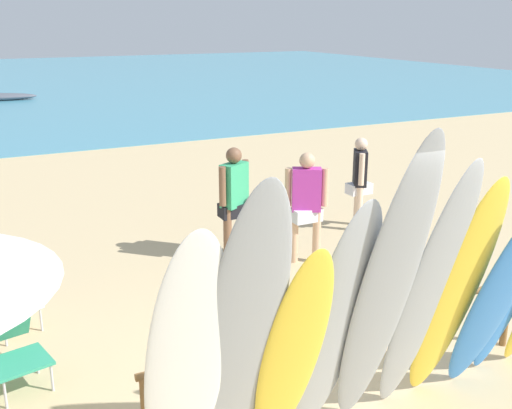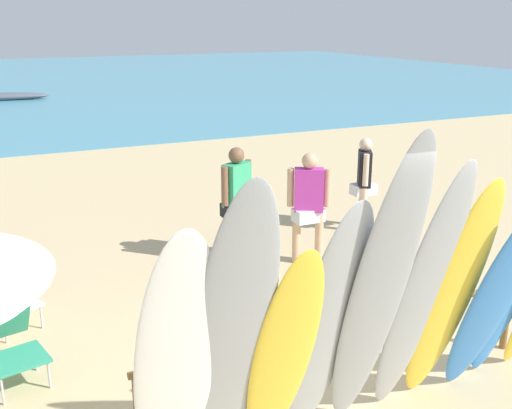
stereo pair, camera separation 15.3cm
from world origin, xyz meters
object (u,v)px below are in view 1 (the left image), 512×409
surfboard_white_0 (186,367)px  beachgoer_midbeach (234,196)px  beach_chair_striped (2,293)px  surfboard_grey_1 (243,338)px  surfboard_grey_3 (335,325)px  surfboard_yellow_6 (455,294)px  beach_chair_red (12,341)px  surfboard_rack (354,333)px  surfboard_yellow_2 (292,355)px  beachgoer_strolling (360,177)px  surfboard_blue_7 (497,297)px  surfboard_grey_5 (426,295)px  beachgoer_photographing (306,200)px  surfboard_grey_4 (384,294)px

surfboard_white_0 → beachgoer_midbeach: (2.18, 4.07, -0.16)m
beachgoer_midbeach → beach_chair_striped: size_ratio=1.92×
surfboard_grey_1 → surfboard_grey_3: (0.82, 0.11, -0.15)m
surfboard_white_0 → surfboard_yellow_6: 2.37m
surfboard_white_0 → beach_chair_red: surfboard_white_0 is taller
surfboard_rack → surfboard_grey_3: 0.92m
surfboard_grey_3 → surfboard_yellow_6: bearing=-6.3°
surfboard_grey_3 → beach_chair_red: surfboard_grey_3 is taller
surfboard_yellow_2 → beach_chair_striped: 3.78m
surfboard_yellow_6 → beachgoer_strolling: bearing=64.1°
surfboard_white_0 → beachgoer_strolling: bearing=45.3°
surfboard_white_0 → surfboard_blue_7: surfboard_white_0 is taller
surfboard_yellow_2 → surfboard_grey_5: (1.21, -0.02, 0.24)m
beachgoer_strolling → beachgoer_photographing: size_ratio=0.95×
surfboard_white_0 → beach_chair_striped: bearing=107.5°
surfboard_grey_4 → beach_chair_striped: size_ratio=3.32×
surfboard_grey_1 → beachgoer_strolling: bearing=50.1°
surfboard_grey_5 → surfboard_grey_1: bearing=178.6°
beachgoer_strolling → beachgoer_photographing: bearing=-29.7°
surfboard_grey_1 → beachgoer_strolling: surfboard_grey_1 is taller
surfboard_grey_3 → surfboard_grey_5: size_ratio=0.90×
surfboard_yellow_6 → surfboard_grey_1: bearing=-177.3°
surfboard_white_0 → surfboard_yellow_6: (2.37, 0.02, 0.02)m
surfboard_yellow_6 → beachgoer_photographing: surfboard_yellow_6 is taller
beachgoer_midbeach → beachgoer_strolling: size_ratio=1.08×
surfboard_white_0 → beach_chair_red: bearing=115.6°
beachgoer_photographing → beach_chair_red: size_ratio=1.92×
beachgoer_strolling → beach_chair_striped: size_ratio=1.78×
surfboard_rack → surfboard_blue_7: size_ratio=1.84×
surfboard_grey_4 → beach_chair_striped: surfboard_grey_4 is taller
surfboard_grey_3 → surfboard_grey_5: bearing=-9.8°
surfboard_grey_1 → surfboard_yellow_6: bearing=5.4°
surfboard_white_0 → surfboard_grey_3: (1.21, 0.05, -0.01)m
surfboard_grey_1 → surfboard_grey_4: 1.17m
surfboard_grey_4 → surfboard_blue_7: (1.24, 0.03, -0.31)m
surfboard_yellow_2 → beachgoer_photographing: size_ratio=1.28×
surfboard_grey_1 → surfboard_grey_3: surfboard_grey_1 is taller
beachgoer_photographing → surfboard_grey_1: bearing=80.7°
surfboard_blue_7 → surfboard_grey_4: bearing=-178.0°
surfboard_grey_4 → surfboard_blue_7: bearing=4.3°
surfboard_grey_1 → surfboard_grey_3: 0.84m
surfboard_yellow_2 → beach_chair_red: bearing=129.9°
surfboard_yellow_6 → beachgoer_midbeach: size_ratio=1.43×
beach_chair_red → surfboard_yellow_6: bearing=-45.3°
surfboard_rack → beach_chair_striped: bearing=135.3°
beachgoer_photographing → beach_chair_red: beachgoer_photographing is taller
beach_chair_striped → beachgoer_photographing: bearing=-22.1°
surfboard_grey_4 → beachgoer_midbeach: surfboard_grey_4 is taller
surfboard_grey_1 → beachgoer_photographing: (2.62, 3.55, -0.33)m
surfboard_grey_5 → surfboard_blue_7: size_ratio=1.16×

